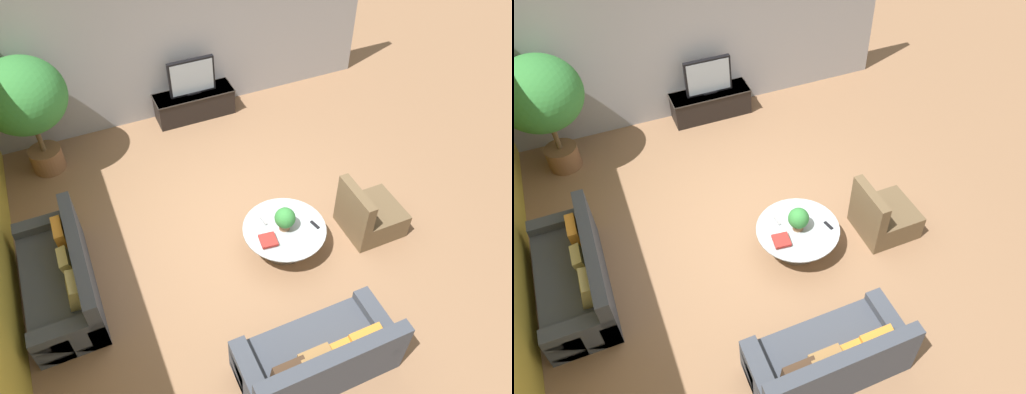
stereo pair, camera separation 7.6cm
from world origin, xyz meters
TOP-DOWN VIEW (x-y plane):
  - ground_plane at (0.00, 0.00)m, footprint 24.00×24.00m
  - back_wall_stone at (0.00, 3.26)m, footprint 7.40×0.12m
  - media_console at (0.22, 2.94)m, footprint 1.45×0.50m
  - television at (0.22, 2.94)m, footprint 0.84×0.13m
  - coffee_table at (0.33, -0.58)m, footprint 1.16×1.16m
  - couch_by_wall at (-2.61, -0.10)m, footprint 0.84×1.99m
  - couch_near_entry at (-0.11, -2.38)m, footprint 1.82×0.84m
  - armchair_wicker at (1.62, -0.74)m, footprint 0.80×0.76m
  - potted_palm_tall at (-2.48, 2.53)m, footprint 1.28×1.28m
  - potted_plant_tabletop at (0.34, -0.58)m, footprint 0.29×0.29m
  - book_stack at (0.02, -0.71)m, footprint 0.25×0.26m
  - remote_black at (0.74, -0.70)m, footprint 0.08×0.16m
  - remote_silver at (0.13, -0.35)m, footprint 0.05×0.16m

SIDE VIEW (x-z plane):
  - ground_plane at x=0.00m, z-range 0.00..0.00m
  - media_console at x=0.22m, z-range 0.01..0.51m
  - armchair_wicker at x=1.62m, z-range -0.16..0.70m
  - couch_by_wall at x=-2.61m, z-range -0.13..0.71m
  - couch_near_entry at x=-0.11m, z-range -0.13..0.71m
  - coffee_table at x=0.33m, z-range 0.09..0.51m
  - remote_black at x=0.74m, z-range 0.42..0.44m
  - remote_silver at x=0.13m, z-range 0.42..0.44m
  - book_stack at x=0.02m, z-range 0.42..0.49m
  - potted_plant_tabletop at x=0.34m, z-range 0.44..0.79m
  - television at x=0.22m, z-range 0.49..1.16m
  - potted_palm_tall at x=-2.48m, z-range 0.36..2.35m
  - back_wall_stone at x=0.00m, z-range 0.00..3.00m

